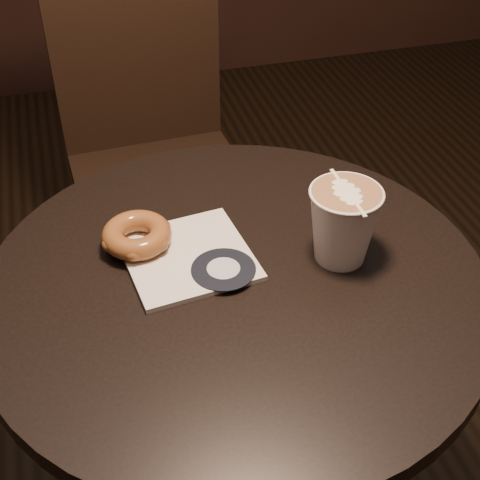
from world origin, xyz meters
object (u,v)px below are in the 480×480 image
Objects in this scene: cafe_table at (236,370)px; doughnut at (137,235)px; pastry_bag at (188,256)px; chair at (149,123)px; latte_cup at (343,225)px.

cafe_table is 0.27m from doughnut.
doughnut is (-0.06, 0.04, 0.02)m from pastry_bag.
chair is at bearing 80.11° from doughnut.
cafe_table is at bearing 178.93° from latte_cup.
doughnut is (-0.12, -0.69, 0.20)m from chair.
doughnut is 0.29m from latte_cup.
chair is 0.73m from doughnut.
pastry_bag is 1.71× the size of doughnut.
pastry_bag is 0.08m from doughnut.
cafe_table is 0.30m from latte_cup.
pastry_bag is at bearing 165.38° from latte_cup.
latte_cup is at bearing -21.08° from pastry_bag.
chair is 0.76m from pastry_bag.
chair reaches higher than latte_cup.
pastry_bag is (-0.06, -0.73, 0.18)m from chair.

